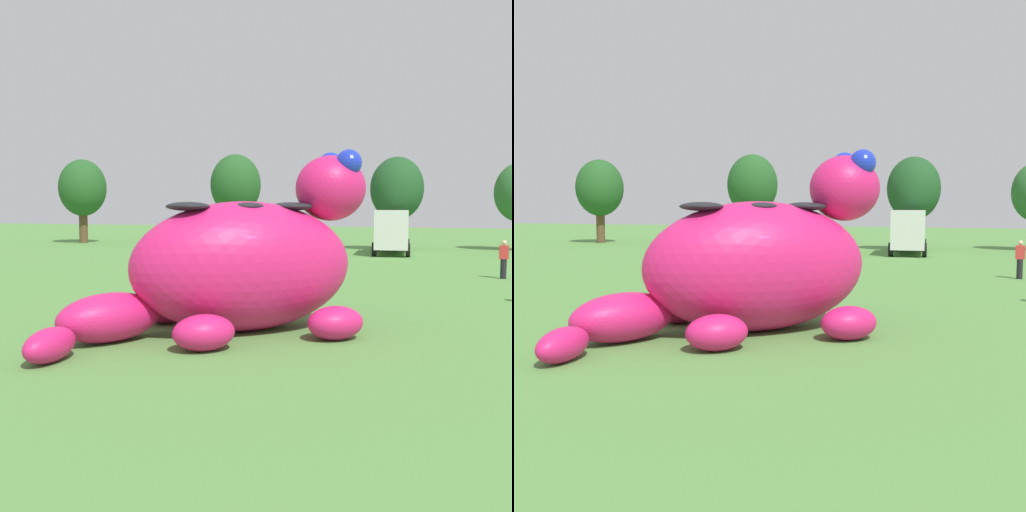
{
  "view_description": "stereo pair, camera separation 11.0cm",
  "coord_description": "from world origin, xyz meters",
  "views": [
    {
      "loc": [
        5.44,
        -14.25,
        3.17
      ],
      "look_at": [
        0.55,
        1.01,
        1.84
      ],
      "focal_mm": 41.56,
      "sensor_mm": 36.0,
      "label": 1
    },
    {
      "loc": [
        5.55,
        -14.21,
        3.17
      ],
      "look_at": [
        0.55,
        1.01,
        1.84
      ],
      "focal_mm": 41.56,
      "sensor_mm": 36.0,
      "label": 2
    }
  ],
  "objects": [
    {
      "name": "ground_plane",
      "position": [
        0.0,
        0.0,
        0.0
      ],
      "size": [
        160.0,
        160.0,
        0.0
      ],
      "primitive_type": "plane",
      "color": "#568E42"
    },
    {
      "name": "giant_inflatable_creature",
      "position": [
        0.55,
        -0.01,
        1.71
      ],
      "size": [
        7.12,
        8.27,
        4.68
      ],
      "color": "#E01E6B",
      "rests_on": "ground"
    },
    {
      "name": "car_white",
      "position": [
        -10.47,
        25.93,
        0.86
      ],
      "size": [
        2.1,
        4.18,
        1.72
      ],
      "color": "white",
      "rests_on": "ground"
    },
    {
      "name": "car_red",
      "position": [
        -7.13,
        25.12,
        0.86
      ],
      "size": [
        2.43,
        4.32,
        1.72
      ],
      "color": "red",
      "rests_on": "ground"
    },
    {
      "name": "car_yellow",
      "position": [
        -3.65,
        25.39,
        0.86
      ],
      "size": [
        2.54,
        4.36,
        1.72
      ],
      "color": "yellow",
      "rests_on": "ground"
    },
    {
      "name": "box_truck",
      "position": [
        2.0,
        26.54,
        1.6
      ],
      "size": [
        2.65,
        6.51,
        2.95
      ],
      "color": "silver",
      "rests_on": "ground"
    },
    {
      "name": "tree_far_left",
      "position": [
        -25.11,
        30.95,
        4.79
      ],
      "size": [
        4.13,
        4.13,
        7.33
      ],
      "color": "brown",
      "rests_on": "ground"
    },
    {
      "name": "tree_left",
      "position": [
        -11.7,
        33.45,
        4.99
      ],
      "size": [
        4.3,
        4.3,
        7.62
      ],
      "color": "brown",
      "rests_on": "ground"
    },
    {
      "name": "tree_mid_left",
      "position": [
        1.97,
        30.16,
        4.46
      ],
      "size": [
        3.84,
        3.84,
        6.81
      ],
      "color": "brown",
      "rests_on": "ground"
    },
    {
      "name": "spectator_near_inflatable",
      "position": [
        -6.75,
        13.36,
        0.85
      ],
      "size": [
        0.38,
        0.26,
        1.71
      ],
      "color": "black",
      "rests_on": "ground"
    },
    {
      "name": "spectator_by_cars",
      "position": [
        7.91,
        13.91,
        0.85
      ],
      "size": [
        0.38,
        0.26,
        1.71
      ],
      "color": "black",
      "rests_on": "ground"
    }
  ]
}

